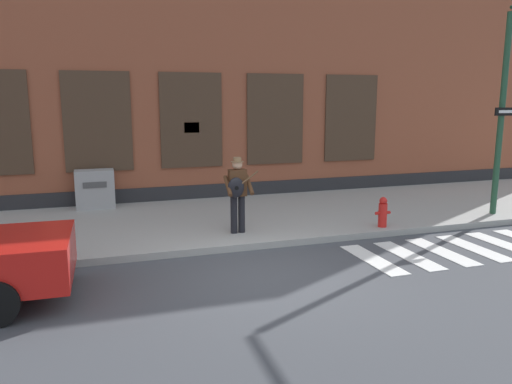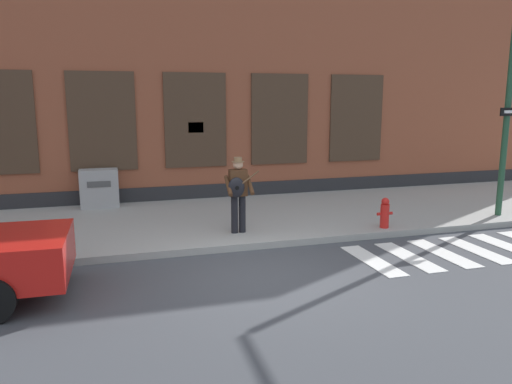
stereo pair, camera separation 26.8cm
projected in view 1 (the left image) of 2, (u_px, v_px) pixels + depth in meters
The scene contains 7 objects.
ground_plane at pixel (266, 277), 8.71m from camera, with size 160.00×160.00×0.00m, color #424449.
sidewalk at pixel (213, 220), 12.45m from camera, with size 28.00×4.97×0.15m.
building_backdrop at pixel (177, 47), 15.78m from camera, with size 28.00×4.06×9.31m.
crosswalk at pixel (474, 248), 10.37m from camera, with size 5.20×1.90×0.01m.
busker at pixel (237, 191), 10.82m from camera, with size 0.70×0.52×1.67m.
utility_box at pixel (95, 189), 13.39m from camera, with size 1.01×0.54×1.04m.
fire_hydrant at pixel (383, 212), 11.46m from camera, with size 0.38×0.20×0.70m.
Camera 1 is at (-2.76, -7.81, 3.07)m, focal length 35.00 mm.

